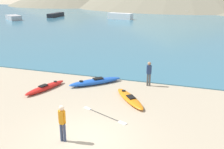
{
  "coord_description": "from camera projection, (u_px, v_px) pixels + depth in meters",
  "views": [
    {
      "loc": [
        3.97,
        -8.69,
        5.91
      ],
      "look_at": [
        -1.13,
        6.94,
        0.5
      ],
      "focal_mm": 42.0,
      "sensor_mm": 36.0,
      "label": 1
    }
  ],
  "objects": [
    {
      "name": "ground_plane",
      "position": [
        86.0,
        138.0,
        10.86
      ],
      "size": [
        400.0,
        400.0,
        0.0
      ],
      "primitive_type": "plane",
      "color": "tan"
    },
    {
      "name": "kayak_on_sand_0",
      "position": [
        130.0,
        98.0,
        14.47
      ],
      "size": [
        2.44,
        2.83,
        0.31
      ],
      "color": "orange",
      "rests_on": "ground_plane"
    },
    {
      "name": "kayak_on_sand_4",
      "position": [
        45.0,
        87.0,
        16.02
      ],
      "size": [
        1.41,
        3.05,
        0.34
      ],
      "color": "red",
      "rests_on": "ground_plane"
    },
    {
      "name": "loose_paddle",
      "position": [
        104.0,
        115.0,
        12.81
      ],
      "size": [
        2.62,
        1.27,
        0.03
      ],
      "color": "black",
      "rests_on": "ground_plane"
    },
    {
      "name": "moored_boat_0",
      "position": [
        14.0,
        18.0,
        51.11
      ],
      "size": [
        4.45,
        3.97,
        0.89
      ],
      "color": "#B2B2B7",
      "rests_on": "bay_water"
    },
    {
      "name": "bay_water",
      "position": [
        176.0,
        21.0,
        49.19
      ],
      "size": [
        160.0,
        70.0,
        0.06
      ],
      "primitive_type": "cube",
      "color": "teal",
      "rests_on": "ground_plane"
    },
    {
      "name": "moored_boat_3",
      "position": [
        56.0,
        15.0,
        56.65
      ],
      "size": [
        1.28,
        5.43,
        0.82
      ],
      "color": "black",
      "rests_on": "bay_water"
    },
    {
      "name": "moored_boat_4",
      "position": [
        186.0,
        11.0,
        64.98
      ],
      "size": [
        2.88,
        5.95,
        1.32
      ],
      "color": "white",
      "rests_on": "bay_water"
    },
    {
      "name": "kayak_on_sand_2",
      "position": [
        95.0,
        82.0,
        16.93
      ],
      "size": [
        3.04,
        2.88,
        0.41
      ],
      "color": "blue",
      "rests_on": "ground_plane"
    },
    {
      "name": "person_near_foreground",
      "position": [
        62.0,
        121.0,
        10.38
      ],
      "size": [
        0.32,
        0.24,
        1.59
      ],
      "color": "#384260",
      "rests_on": "ground_plane"
    },
    {
      "name": "person_near_waterline",
      "position": [
        149.0,
        72.0,
        16.44
      ],
      "size": [
        0.32,
        0.23,
        1.58
      ],
      "color": "#4C4C4C",
      "rests_on": "ground_plane"
    },
    {
      "name": "moored_boat_2",
      "position": [
        120.0,
        16.0,
        52.28
      ],
      "size": [
        5.17,
        2.37,
        1.19
      ],
      "color": "white",
      "rests_on": "bay_water"
    }
  ]
}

